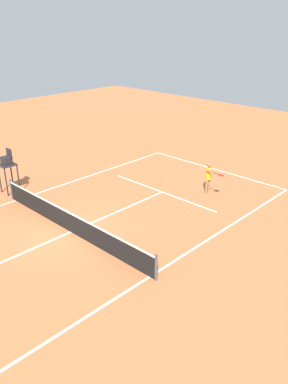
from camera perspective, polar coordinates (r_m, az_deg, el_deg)
ground_plane at (r=17.52m, az=-10.58°, el=-5.74°), size 60.00×60.00×0.00m
court_lines at (r=17.52m, az=-10.58°, el=-5.73°), size 9.55×22.07×0.01m
tennis_net at (r=17.29m, az=-10.70°, el=-4.31°), size 10.15×0.10×1.07m
player_serving at (r=20.86m, az=9.47°, el=2.40°), size 1.27×0.70×1.73m
tennis_ball at (r=18.98m, az=6.43°, el=-2.94°), size 0.07×0.07×0.07m
umpire_chair at (r=21.74m, az=-19.31°, el=3.86°), size 0.80×0.80×2.41m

